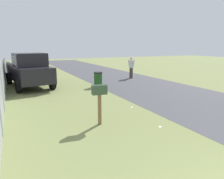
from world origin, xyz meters
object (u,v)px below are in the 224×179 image
at_px(mailbox, 99,93).
at_px(pedestrian, 131,66).
at_px(trash_bin, 98,79).
at_px(pickup_truck, 29,69).

relative_size(mailbox, pedestrian, 0.79).
distance_m(mailbox, trash_bin, 6.38).
xyz_separation_m(trash_bin, pedestrian, (2.13, -3.67, 0.50)).
distance_m(mailbox, pedestrian, 10.04).
height_order(trash_bin, pedestrian, pedestrian).
bearing_deg(trash_bin, mailbox, 158.33).
relative_size(trash_bin, pedestrian, 0.55).
distance_m(pickup_truck, trash_bin, 4.29).
xyz_separation_m(mailbox, pickup_truck, (7.73, 1.48, 0.05)).
bearing_deg(mailbox, pedestrian, -30.62).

